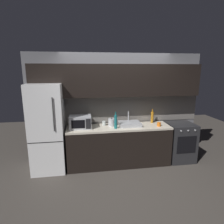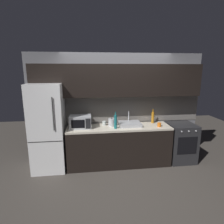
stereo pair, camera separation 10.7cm
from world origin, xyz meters
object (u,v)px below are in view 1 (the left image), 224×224
at_px(kettle, 112,122).
at_px(wine_bottle_teal, 116,122).
at_px(oven_range, 180,142).
at_px(wine_bottle_amber, 152,117).
at_px(mug_clear, 104,123).
at_px(microwave, 80,122).
at_px(mug_orange, 159,124).
at_px(refrigerator, 48,128).

relative_size(kettle, wine_bottle_teal, 0.54).
distance_m(oven_range, wine_bottle_amber, 0.89).
height_order(oven_range, mug_clear, mug_clear).
bearing_deg(oven_range, microwave, 179.52).
height_order(mug_clear, mug_orange, mug_clear).
bearing_deg(mug_clear, microwave, -167.86).
bearing_deg(microwave, mug_orange, -4.65).
bearing_deg(mug_orange, mug_clear, 168.13).
bearing_deg(mug_orange, microwave, 175.35).
height_order(oven_range, wine_bottle_teal, wine_bottle_teal).
xyz_separation_m(kettle, mug_clear, (-0.17, 0.07, -0.04)).
bearing_deg(mug_orange, wine_bottle_amber, 99.31).
xyz_separation_m(wine_bottle_amber, mug_clear, (-1.15, -0.05, -0.09)).
relative_size(oven_range, mug_clear, 9.08).
xyz_separation_m(microwave, mug_orange, (1.72, -0.14, -0.09)).
bearing_deg(wine_bottle_teal, refrigerator, 174.64).
bearing_deg(mug_orange, wine_bottle_teal, -179.29).
bearing_deg(wine_bottle_teal, mug_orange, 0.71).
bearing_deg(microwave, wine_bottle_amber, 5.43).
bearing_deg(mug_clear, wine_bottle_amber, 2.32).
bearing_deg(oven_range, mug_orange, -168.71).
bearing_deg(microwave, oven_range, -0.48).
height_order(wine_bottle_teal, mug_orange, wine_bottle_teal).
relative_size(oven_range, microwave, 1.96).
height_order(kettle, mug_orange, kettle).
xyz_separation_m(wine_bottle_teal, mug_orange, (0.98, 0.01, -0.11)).
height_order(kettle, mug_clear, kettle).
relative_size(microwave, wine_bottle_teal, 1.27).
bearing_deg(kettle, refrigerator, -177.61).
bearing_deg(kettle, wine_bottle_amber, 6.95).
distance_m(wine_bottle_amber, mug_clear, 1.16).
xyz_separation_m(mug_clear, mug_orange, (1.20, -0.25, -0.01)).
height_order(wine_bottle_amber, mug_orange, wine_bottle_amber).
height_order(kettle, wine_bottle_teal, wine_bottle_teal).
distance_m(kettle, mug_clear, 0.18).
bearing_deg(microwave, refrigerator, -178.45).
xyz_separation_m(refrigerator, oven_range, (3.01, -0.00, -0.48)).
bearing_deg(microwave, mug_clear, 12.14).
distance_m(microwave, wine_bottle_amber, 1.68).
distance_m(refrigerator, mug_orange, 2.41).
bearing_deg(oven_range, kettle, 177.96).
relative_size(mug_clear, mug_orange, 1.12).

